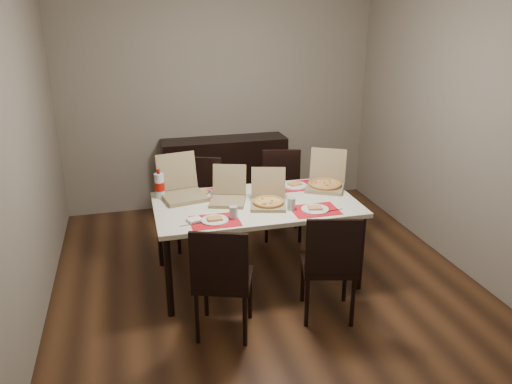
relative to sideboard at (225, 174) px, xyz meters
The scene contains 20 objects.
ground 1.84m from the sideboard, 90.00° to the right, with size 3.80×4.00×0.02m, color #462915.
room_walls 1.86m from the sideboard, 90.00° to the right, with size 3.84×4.02×2.62m.
sideboard is the anchor object (origin of this frame).
dining_table 1.76m from the sideboard, 91.87° to the right, with size 1.80×1.00×0.75m.
chair_near_left 2.61m from the sideboard, 101.69° to the right, with size 0.54×0.54×0.93m.
chair_near_right 2.56m from the sideboard, 82.51° to the right, with size 0.51×0.51×0.93m.
chair_far_left 1.02m from the sideboard, 115.83° to the right, with size 0.54×0.54×0.93m.
chair_far_right 0.98m from the sideboard, 61.72° to the right, with size 0.50×0.50×0.93m.
setting_near_left 2.13m from the sideboard, 102.74° to the right, with size 0.49×0.30×0.11m.
setting_near_right 2.08m from the sideboard, 80.67° to the right, with size 0.47×0.30×0.11m.
setting_far_left 1.54m from the sideboard, 107.74° to the right, with size 0.49×0.30×0.11m.
setting_far_right 1.52m from the sideboard, 75.52° to the right, with size 0.45×0.30×0.11m.
napkin_loose 1.80m from the sideboard, 91.21° to the right, with size 0.12×0.11×0.02m, color white.
pizza_box_center 1.86m from the sideboard, 89.00° to the right, with size 0.38×0.41×0.31m.
pizza_box_right 1.72m from the sideboard, 65.79° to the right, with size 0.49×0.50×0.35m.
pizza_box_left 1.62m from the sideboard, 115.33° to the right, with size 0.44×0.48×0.38m.
pizza_box_extra 1.71m from the sideboard, 99.98° to the right, with size 0.39×0.42×0.31m.
faina_plate 1.71m from the sideboard, 101.59° to the right, with size 0.23×0.23×0.03m.
dip_bowl 1.63m from the sideboard, 88.33° to the right, with size 0.12×0.12×0.03m, color white.
soda_bottle 1.70m from the sideboard, 122.07° to the right, with size 0.09×0.09×0.27m.
Camera 1 is at (-1.10, -3.98, 2.40)m, focal length 35.00 mm.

